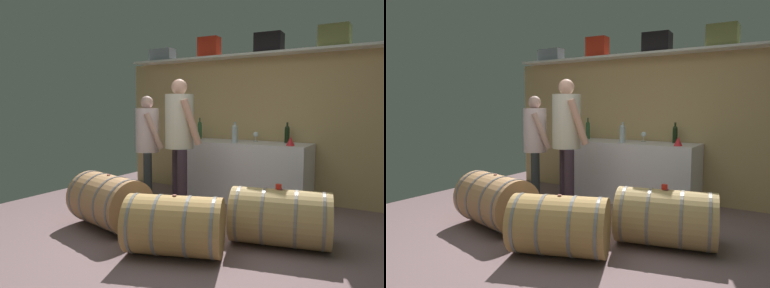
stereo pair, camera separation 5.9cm
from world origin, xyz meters
The scene contains 19 objects.
ground_plane centered at (0.00, 0.63, -0.01)m, with size 6.18×8.27×0.02m, color #755A5D.
back_wall_panel centered at (0.00, 2.54, 1.04)m, with size 4.98×0.10×2.09m, color tan.
high_shelf_board centered at (0.00, 2.39, 2.10)m, with size 4.58×0.40×0.03m, color silver.
toolcase_grey centered at (-1.83, 2.39, 2.22)m, with size 0.44×0.19×0.20m, color gray.
toolcase_red centered at (-0.94, 2.39, 2.27)m, with size 0.32×0.20×0.31m, color red.
toolcase_black centered at (0.02, 2.39, 2.25)m, with size 0.38×0.28×0.27m, color black.
toolcase_olive centered at (0.90, 2.39, 2.26)m, with size 0.37×0.30×0.28m, color olive.
work_cabinet centered at (-0.25, 2.15, 0.43)m, with size 1.89×0.65×0.86m, color white.
wine_bottle_clear centered at (-0.33, 2.02, 0.99)m, with size 0.08×0.08×0.29m.
wine_bottle_green centered at (-1.03, 2.27, 1.00)m, with size 0.06×0.06×0.33m.
wine_bottle_dark centered at (0.33, 2.34, 0.98)m, with size 0.07×0.07×0.29m.
wine_glass centered at (-0.12, 2.32, 0.95)m, with size 0.08×0.08×0.14m.
red_funnel centered at (0.48, 1.99, 0.92)m, with size 0.11×0.11×0.12m, color red.
wine_barrel_near centered at (0.74, 0.74, 0.28)m, with size 1.04×0.75×0.57m.
wine_barrel_far centered at (-1.07, 0.28, 0.30)m, with size 1.00×0.77×0.60m.
wine_barrel_flank centered at (-0.01, 0.02, 0.28)m, with size 1.01×0.81×0.56m.
tasting_cup centered at (0.72, 0.74, 0.58)m, with size 0.06×0.06×0.05m, color red.
winemaker_pouring centered at (-0.72, 1.21, 1.05)m, with size 0.53×0.52×1.70m.
visitor_tasting centered at (-1.32, 1.31, 0.92)m, with size 0.47×0.50×1.51m.
Camera 2 is at (1.81, -2.60, 1.35)m, focal length 33.63 mm.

